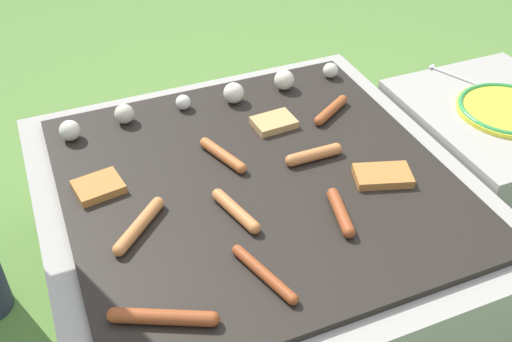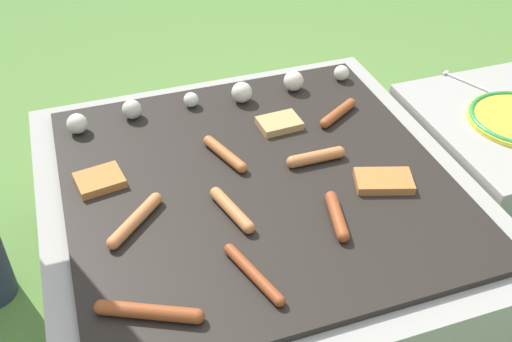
# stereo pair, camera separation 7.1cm
# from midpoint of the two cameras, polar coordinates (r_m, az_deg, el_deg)

# --- Properties ---
(ground_plane) EXTENTS (14.00, 14.00, 0.00)m
(ground_plane) POSITION_cam_midpoint_polar(r_m,az_deg,el_deg) (1.66, -1.25, -10.87)
(ground_plane) COLOR #567F38
(grill) EXTENTS (0.99, 0.99, 0.38)m
(grill) POSITION_cam_midpoint_polar(r_m,az_deg,el_deg) (1.52, -1.35, -6.27)
(grill) COLOR #9E998E
(grill) RESTS_ON ground_plane
(side_ledge) EXTENTS (0.45, 0.52, 0.38)m
(side_ledge) POSITION_cam_midpoint_polar(r_m,az_deg,el_deg) (1.85, 19.96, 0.65)
(side_ledge) COLOR #9E998E
(side_ledge) RESTS_ON ground_plane
(sausage_mid_right) EXTENTS (0.15, 0.03, 0.03)m
(sausage_mid_right) POSITION_cam_midpoint_polar(r_m,az_deg,el_deg) (1.44, 4.14, 1.54)
(sausage_mid_right) COLOR #C6753D
(sausage_mid_right) RESTS_ON grill
(sausage_back_right) EXTENTS (0.14, 0.13, 0.03)m
(sausage_back_right) POSITION_cam_midpoint_polar(r_m,az_deg,el_deg) (1.28, -12.62, -5.11)
(sausage_back_right) COLOR #C6753D
(sausage_back_right) RESTS_ON grill
(sausage_mid_left) EXTENTS (0.05, 0.15, 0.03)m
(sausage_mid_left) POSITION_cam_midpoint_polar(r_m,az_deg,el_deg) (1.29, 6.51, -3.96)
(sausage_mid_left) COLOR #93421E
(sausage_mid_left) RESTS_ON grill
(sausage_back_left) EXTENTS (0.07, 0.18, 0.02)m
(sausage_back_left) POSITION_cam_midpoint_polar(r_m,az_deg,el_deg) (1.16, -1.01, -9.80)
(sausage_back_left) COLOR #93421E
(sausage_back_left) RESTS_ON grill
(sausage_front_right) EXTENTS (0.13, 0.09, 0.03)m
(sausage_front_right) POSITION_cam_midpoint_polar(r_m,az_deg,el_deg) (1.61, 5.91, 5.77)
(sausage_front_right) COLOR #A34C23
(sausage_front_right) RESTS_ON grill
(sausage_front_left) EXTENTS (0.07, 0.16, 0.03)m
(sausage_front_left) POSITION_cam_midpoint_polar(r_m,az_deg,el_deg) (1.44, -4.60, 1.49)
(sausage_front_left) COLOR #B7602D
(sausage_front_left) RESTS_ON grill
(sausage_front_center) EXTENTS (0.06, 0.16, 0.03)m
(sausage_front_center) POSITION_cam_midpoint_polar(r_m,az_deg,el_deg) (1.29, -3.54, -3.83)
(sausage_front_center) COLOR #C6753D
(sausage_front_center) RESTS_ON grill
(sausage_back_center) EXTENTS (0.19, 0.10, 0.03)m
(sausage_back_center) POSITION_cam_midpoint_polar(r_m,az_deg,el_deg) (1.11, -10.71, -13.56)
(sausage_back_center) COLOR #93421E
(sausage_back_center) RESTS_ON grill
(bread_slice_left) EXTENTS (0.15, 0.12, 0.02)m
(bread_slice_left) POSITION_cam_midpoint_polar(r_m,az_deg,el_deg) (1.40, 10.57, -0.47)
(bread_slice_left) COLOR #B27033
(bread_slice_left) RESTS_ON grill
(bread_slice_center) EXTENTS (0.12, 0.10, 0.02)m
(bread_slice_center) POSITION_cam_midpoint_polar(r_m,az_deg,el_deg) (1.40, -16.19, -1.49)
(bread_slice_center) COLOR #B27033
(bread_slice_center) RESTS_ON grill
(bread_slice_right) EXTENTS (0.11, 0.08, 0.02)m
(bread_slice_right) POSITION_cam_midpoint_polar(r_m,az_deg,el_deg) (1.56, 0.40, 4.62)
(bread_slice_right) COLOR tan
(bread_slice_right) RESTS_ON grill
(mushroom_row) EXTENTS (0.80, 0.08, 0.06)m
(mushroom_row) POSITION_cam_midpoint_polar(r_m,az_deg,el_deg) (1.64, -5.91, 6.94)
(mushroom_row) COLOR beige
(mushroom_row) RESTS_ON grill
(plate_colorful) EXTENTS (0.27, 0.27, 0.02)m
(plate_colorful) POSITION_cam_midpoint_polar(r_m,az_deg,el_deg) (1.73, 21.81, 5.40)
(plate_colorful) COLOR yellow
(plate_colorful) RESTS_ON side_ledge
(fork_utensil) EXTENTS (0.09, 0.17, 0.01)m
(fork_utensil) POSITION_cam_midpoint_polar(r_m,az_deg,el_deg) (1.86, 17.25, 8.67)
(fork_utensil) COLOR silver
(fork_utensil) RESTS_ON side_ledge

